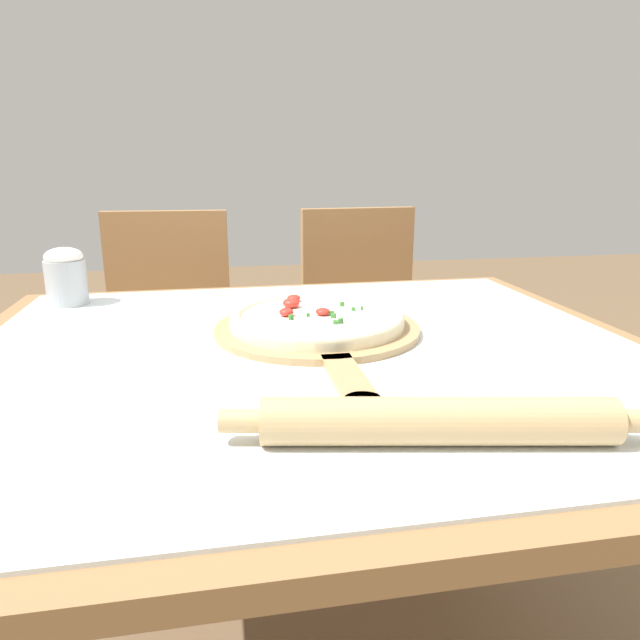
{
  "coord_description": "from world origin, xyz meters",
  "views": [
    {
      "loc": [
        -0.14,
        -0.87,
        1.06
      ],
      "look_at": [
        0.03,
        0.06,
        0.79
      ],
      "focal_mm": 32.0,
      "sensor_mm": 36.0,
      "label": 1
    }
  ],
  "objects_px": {
    "rolling_pin": "(438,421)",
    "chair_right": "(365,327)",
    "pizza": "(317,318)",
    "chair_left": "(169,337)",
    "pizza_peel": "(319,331)",
    "flour_cup": "(66,276)"
  },
  "relations": [
    {
      "from": "chair_left",
      "to": "chair_right",
      "type": "bearing_deg",
      "value": 2.83
    },
    {
      "from": "rolling_pin",
      "to": "chair_left",
      "type": "bearing_deg",
      "value": 107.57
    },
    {
      "from": "pizza_peel",
      "to": "pizza",
      "type": "xyz_separation_m",
      "value": [
        -0.0,
        0.02,
        0.02
      ]
    },
    {
      "from": "pizza",
      "to": "chair_left",
      "type": "distance_m",
      "value": 0.88
    },
    {
      "from": "chair_left",
      "to": "rolling_pin",
      "type": "bearing_deg",
      "value": -69.6
    },
    {
      "from": "chair_left",
      "to": "chair_right",
      "type": "height_order",
      "value": "same"
    },
    {
      "from": "chair_left",
      "to": "flour_cup",
      "type": "bearing_deg",
      "value": -105.08
    },
    {
      "from": "chair_left",
      "to": "chair_right",
      "type": "distance_m",
      "value": 0.63
    },
    {
      "from": "rolling_pin",
      "to": "chair_right",
      "type": "distance_m",
      "value": 1.27
    },
    {
      "from": "pizza",
      "to": "chair_left",
      "type": "xyz_separation_m",
      "value": [
        -0.33,
        0.78,
        -0.26
      ]
    },
    {
      "from": "rolling_pin",
      "to": "chair_right",
      "type": "bearing_deg",
      "value": 78.75
    },
    {
      "from": "pizza_peel",
      "to": "flour_cup",
      "type": "height_order",
      "value": "flour_cup"
    },
    {
      "from": "chair_right",
      "to": "rolling_pin",
      "type": "bearing_deg",
      "value": -104.67
    },
    {
      "from": "chair_left",
      "to": "pizza",
      "type": "bearing_deg",
      "value": -64.29
    },
    {
      "from": "rolling_pin",
      "to": "chair_right",
      "type": "height_order",
      "value": "chair_right"
    },
    {
      "from": "rolling_pin",
      "to": "chair_left",
      "type": "height_order",
      "value": "chair_left"
    },
    {
      "from": "pizza_peel",
      "to": "rolling_pin",
      "type": "bearing_deg",
      "value": -82.42
    },
    {
      "from": "pizza",
      "to": "chair_left",
      "type": "relative_size",
      "value": 0.34
    },
    {
      "from": "rolling_pin",
      "to": "chair_right",
      "type": "relative_size",
      "value": 0.52
    },
    {
      "from": "pizza",
      "to": "chair_right",
      "type": "xyz_separation_m",
      "value": [
        0.3,
        0.78,
        -0.26
      ]
    },
    {
      "from": "pizza",
      "to": "flour_cup",
      "type": "distance_m",
      "value": 0.57
    },
    {
      "from": "rolling_pin",
      "to": "chair_left",
      "type": "relative_size",
      "value": 0.52
    }
  ]
}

